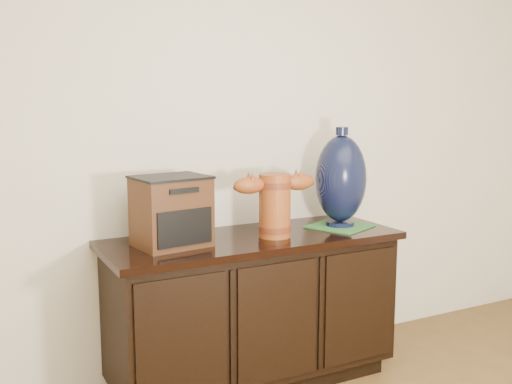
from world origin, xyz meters
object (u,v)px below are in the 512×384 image
tv_radio (171,211)px  lamp_base (341,179)px  spray_can (207,222)px  sideboard (253,308)px  terracotta_vessel (275,202)px

tv_radio → lamp_base: size_ratio=0.69×
spray_can → sideboard: bearing=-15.8°
sideboard → tv_radio: size_ratio=4.13×
sideboard → lamp_base: bearing=-2.1°
lamp_base → terracotta_vessel: bearing=-174.4°
lamp_base → spray_can: size_ratio=3.19×
terracotta_vessel → tv_radio: tv_radio is taller
sideboard → spray_can: size_ratio=9.09×
spray_can → tv_radio: bearing=-162.8°
terracotta_vessel → tv_radio: size_ratio=1.23×
sideboard → spray_can: 0.50m
sideboard → terracotta_vessel: (0.09, -0.06, 0.54)m
tv_radio → lamp_base: bearing=-9.2°
sideboard → lamp_base: size_ratio=2.85×
sideboard → terracotta_vessel: 0.55m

